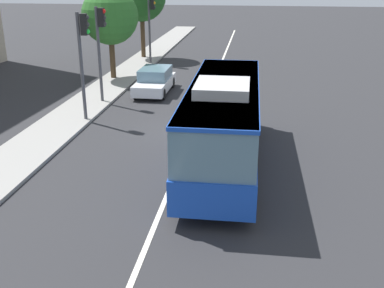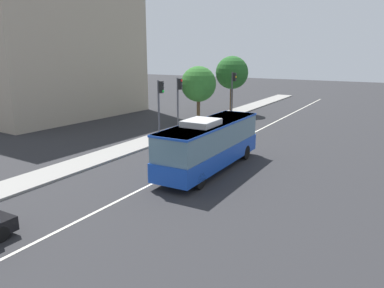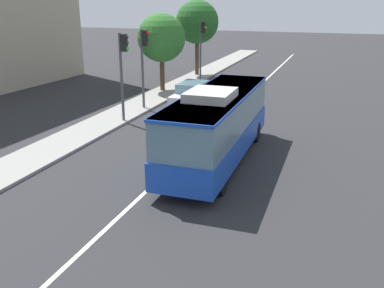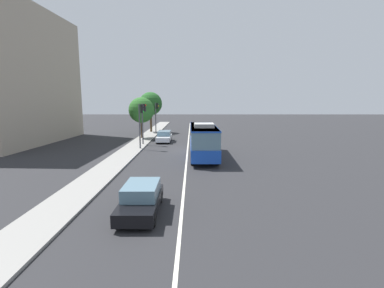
{
  "view_description": "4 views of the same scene",
  "coord_description": "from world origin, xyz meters",
  "px_view_note": "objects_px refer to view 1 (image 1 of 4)",
  "views": [
    {
      "loc": [
        -19.86,
        -2.67,
        6.98
      ],
      "look_at": [
        -6.07,
        -0.77,
        1.68
      ],
      "focal_mm": 42.86,
      "sensor_mm": 36.0,
      "label": 1
    },
    {
      "loc": [
        -24.06,
        -12.19,
        7.41
      ],
      "look_at": [
        -4.42,
        -0.72,
        1.75
      ],
      "focal_mm": 34.65,
      "sensor_mm": 36.0,
      "label": 2
    },
    {
      "loc": [
        -21.42,
        -6.65,
        6.96
      ],
      "look_at": [
        -5.05,
        -0.89,
        1.15
      ],
      "focal_mm": 40.51,
      "sensor_mm": 36.0,
      "label": 3
    },
    {
      "loc": [
        -31.24,
        -0.54,
        5.63
      ],
      "look_at": [
        -4.38,
        -0.51,
        1.43
      ],
      "focal_mm": 26.45,
      "sensor_mm": 36.0,
      "label": 4
    }
  ],
  "objects_px": {
    "traffic_light_far_corner": "(83,48)",
    "sedan_white": "(155,81)",
    "transit_bus": "(224,119)",
    "traffic_light_near_corner": "(151,18)",
    "street_tree_kerbside_left": "(110,16)",
    "traffic_light_mid_block": "(101,38)"
  },
  "relations": [
    {
      "from": "transit_bus",
      "to": "traffic_light_far_corner",
      "type": "xyz_separation_m",
      "value": [
        4.4,
        6.9,
        1.75
      ]
    },
    {
      "from": "traffic_light_near_corner",
      "to": "street_tree_kerbside_left",
      "type": "relative_size",
      "value": 0.86
    },
    {
      "from": "transit_bus",
      "to": "street_tree_kerbside_left",
      "type": "height_order",
      "value": "street_tree_kerbside_left"
    },
    {
      "from": "transit_bus",
      "to": "sedan_white",
      "type": "distance_m",
      "value": 11.59
    },
    {
      "from": "sedan_white",
      "to": "traffic_light_far_corner",
      "type": "height_order",
      "value": "traffic_light_far_corner"
    },
    {
      "from": "traffic_light_near_corner",
      "to": "sedan_white",
      "type": "bearing_deg",
      "value": -78.64
    },
    {
      "from": "sedan_white",
      "to": "traffic_light_mid_block",
      "type": "xyz_separation_m",
      "value": [
        -2.76,
        2.27,
        2.84
      ]
    },
    {
      "from": "traffic_light_near_corner",
      "to": "traffic_light_far_corner",
      "type": "height_order",
      "value": "same"
    },
    {
      "from": "transit_bus",
      "to": "street_tree_kerbside_left",
      "type": "distance_m",
      "value": 16.11
    },
    {
      "from": "traffic_light_mid_block",
      "to": "traffic_light_far_corner",
      "type": "height_order",
      "value": "same"
    },
    {
      "from": "traffic_light_far_corner",
      "to": "traffic_light_mid_block",
      "type": "bearing_deg",
      "value": 89.3
    },
    {
      "from": "traffic_light_near_corner",
      "to": "street_tree_kerbside_left",
      "type": "height_order",
      "value": "street_tree_kerbside_left"
    },
    {
      "from": "transit_bus",
      "to": "sedan_white",
      "type": "bearing_deg",
      "value": 24.6
    },
    {
      "from": "sedan_white",
      "to": "street_tree_kerbside_left",
      "type": "height_order",
      "value": "street_tree_kerbside_left"
    },
    {
      "from": "traffic_light_far_corner",
      "to": "sedan_white",
      "type": "bearing_deg",
      "value": 66.53
    },
    {
      "from": "sedan_white",
      "to": "traffic_light_far_corner",
      "type": "bearing_deg",
      "value": -18.17
    },
    {
      "from": "sedan_white",
      "to": "street_tree_kerbside_left",
      "type": "bearing_deg",
      "value": -130.69
    },
    {
      "from": "transit_bus",
      "to": "traffic_light_near_corner",
      "type": "relative_size",
      "value": 1.93
    },
    {
      "from": "sedan_white",
      "to": "traffic_light_far_corner",
      "type": "xyz_separation_m",
      "value": [
        -6.06,
        2.01,
        2.84
      ]
    },
    {
      "from": "traffic_light_mid_block",
      "to": "street_tree_kerbside_left",
      "type": "bearing_deg",
      "value": 106.89
    },
    {
      "from": "sedan_white",
      "to": "traffic_light_mid_block",
      "type": "height_order",
      "value": "traffic_light_mid_block"
    },
    {
      "from": "transit_bus",
      "to": "traffic_light_mid_block",
      "type": "distance_m",
      "value": 10.65
    }
  ]
}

